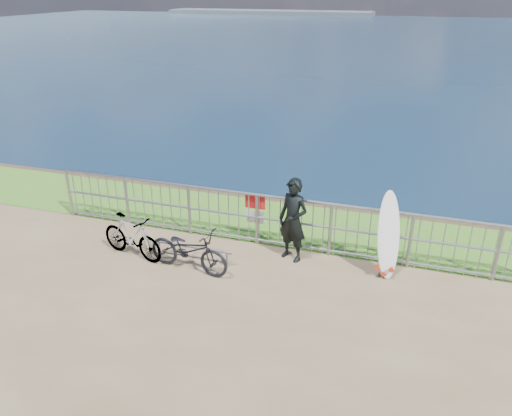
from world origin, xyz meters
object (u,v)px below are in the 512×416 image
(bicycle_far, at_px, (132,236))
(surfer, at_px, (293,220))
(bicycle_near, at_px, (189,250))
(surfboard, at_px, (388,239))

(bicycle_far, bearing_deg, surfer, -60.04)
(bicycle_near, distance_m, bicycle_far, 1.27)
(bicycle_near, bearing_deg, bicycle_far, 92.05)
(surfer, height_order, surfboard, surfer)
(surfboard, distance_m, bicycle_far, 4.84)
(bicycle_near, xyz_separation_m, bicycle_far, (-1.26, 0.12, 0.01))
(surfboard, xyz_separation_m, bicycle_near, (-3.50, -0.95, -0.33))
(surfboard, distance_m, bicycle_near, 3.64)
(bicycle_near, relative_size, bicycle_far, 1.11)
(surfer, relative_size, bicycle_near, 1.01)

